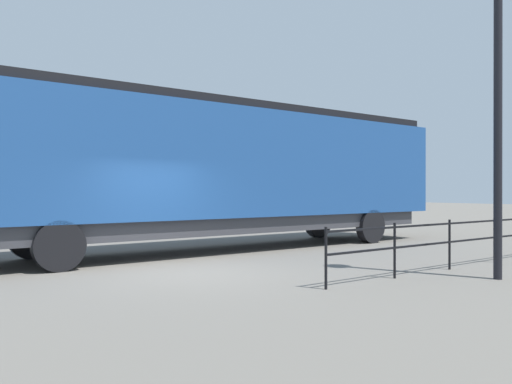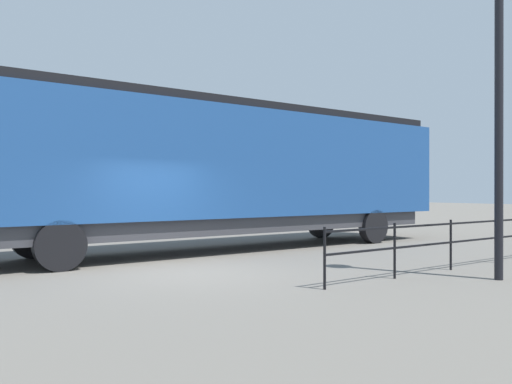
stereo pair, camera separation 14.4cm
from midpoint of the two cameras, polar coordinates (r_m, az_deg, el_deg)
name	(u,v)px [view 1 (the left image)]	position (r m, az deg, el deg)	size (l,w,h in m)	color
ground_plane	(186,273)	(10.88, -8.23, -8.98)	(120.00, 120.00, 0.00)	#666059
locomotive	(237,169)	(15.11, -2.41, 2.59)	(2.81, 15.56, 4.24)	navy
lamp_post	(498,25)	(11.39, 25.17, 16.61)	(0.58, 0.58, 6.74)	black
platform_fence	(494,233)	(13.51, 24.90, -4.16)	(0.05, 11.32, 1.09)	black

